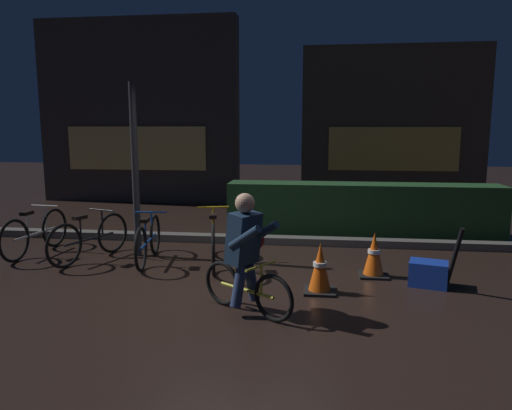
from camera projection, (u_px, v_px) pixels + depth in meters
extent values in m
plane|color=black|center=(233.00, 286.00, 5.72)|extent=(40.00, 40.00, 0.00)
cube|color=#56544F|center=(256.00, 239.00, 7.87)|extent=(12.00, 0.24, 0.12)
cube|color=#214723|center=(362.00, 209.00, 8.46)|extent=(4.80, 0.70, 0.92)
cube|color=#383330|center=(139.00, 112.00, 12.17)|extent=(5.18, 0.50, 4.64)
cube|color=#F2D172|center=(136.00, 148.00, 12.05)|extent=(3.63, 0.04, 1.10)
cube|color=#42382D|center=(392.00, 125.00, 12.10)|extent=(4.61, 0.50, 3.97)
cube|color=#E5B751|center=(393.00, 149.00, 11.93)|extent=(3.23, 0.04, 1.10)
cylinder|color=#2D2D33|center=(135.00, 171.00, 6.90)|extent=(0.10, 0.10, 2.54)
torus|color=black|center=(55.00, 228.00, 7.59)|extent=(0.10, 0.62, 0.62)
torus|color=black|center=(14.00, 241.00, 6.69)|extent=(0.10, 0.62, 0.62)
cylinder|color=silver|center=(36.00, 234.00, 7.14)|extent=(0.11, 0.93, 0.04)
cylinder|color=silver|center=(28.00, 225.00, 6.96)|extent=(0.03, 0.03, 0.35)
cube|color=black|center=(27.00, 213.00, 6.93)|extent=(0.12, 0.21, 0.05)
cylinder|color=silver|center=(45.00, 218.00, 7.35)|extent=(0.03, 0.03, 0.39)
cylinder|color=silver|center=(45.00, 206.00, 7.32)|extent=(0.46, 0.06, 0.02)
torus|color=black|center=(113.00, 233.00, 7.22)|extent=(0.25, 0.60, 0.62)
torus|color=black|center=(64.00, 246.00, 6.41)|extent=(0.25, 0.60, 0.62)
cylinder|color=black|center=(90.00, 239.00, 6.81)|extent=(0.34, 0.88, 0.04)
cylinder|color=black|center=(81.00, 229.00, 6.65)|extent=(0.03, 0.03, 0.34)
cube|color=black|center=(80.00, 217.00, 6.62)|extent=(0.16, 0.22, 0.05)
cylinder|color=black|center=(102.00, 223.00, 7.01)|extent=(0.03, 0.03, 0.39)
cylinder|color=black|center=(101.00, 210.00, 6.98)|extent=(0.44, 0.18, 0.02)
torus|color=black|center=(155.00, 234.00, 7.15)|extent=(0.12, 0.60, 0.60)
torus|color=black|center=(141.00, 249.00, 6.26)|extent=(0.12, 0.60, 0.60)
cylinder|color=#19479E|center=(148.00, 241.00, 6.70)|extent=(0.15, 0.89, 0.04)
cylinder|color=#19479E|center=(145.00, 232.00, 6.52)|extent=(0.03, 0.03, 0.34)
cube|color=black|center=(145.00, 220.00, 6.50)|extent=(0.12, 0.21, 0.05)
cylinder|color=#19479E|center=(152.00, 225.00, 6.92)|extent=(0.03, 0.03, 0.38)
cylinder|color=#19479E|center=(151.00, 212.00, 6.89)|extent=(0.46, 0.08, 0.02)
torus|color=black|center=(213.00, 233.00, 7.08)|extent=(0.19, 0.67, 0.68)
torus|color=black|center=(213.00, 250.00, 6.07)|extent=(0.19, 0.67, 0.68)
cylinder|color=gold|center=(213.00, 241.00, 6.58)|extent=(0.25, 1.00, 0.04)
cylinder|color=gold|center=(213.00, 230.00, 6.37)|extent=(0.03, 0.03, 0.38)
cube|color=black|center=(213.00, 216.00, 6.34)|extent=(0.14, 0.22, 0.05)
cylinder|color=gold|center=(213.00, 222.00, 6.82)|extent=(0.03, 0.03, 0.43)
cylinder|color=gold|center=(213.00, 207.00, 6.78)|extent=(0.45, 0.12, 0.02)
cube|color=black|center=(319.00, 291.00, 5.49)|extent=(0.36, 0.36, 0.03)
cone|color=#EA560F|center=(320.00, 266.00, 5.44)|extent=(0.26, 0.26, 0.56)
cylinder|color=white|center=(320.00, 264.00, 5.44)|extent=(0.16, 0.16, 0.05)
cube|color=black|center=(373.00, 275.00, 6.09)|extent=(0.36, 0.36, 0.03)
cone|color=#EA560F|center=(374.00, 253.00, 6.05)|extent=(0.26, 0.26, 0.54)
cylinder|color=white|center=(374.00, 251.00, 6.04)|extent=(0.16, 0.16, 0.05)
cube|color=#193DB7|center=(428.00, 274.00, 5.70)|extent=(0.51, 0.42, 0.30)
torus|color=black|center=(274.00, 298.00, 4.61)|extent=(0.43, 0.30, 0.48)
torus|color=black|center=(222.00, 283.00, 5.06)|extent=(0.43, 0.30, 0.48)
cylinder|color=gold|center=(247.00, 290.00, 4.83)|extent=(0.61, 0.41, 0.04)
cylinder|color=gold|center=(238.00, 276.00, 4.89)|extent=(0.03, 0.03, 0.26)
cube|color=black|center=(238.00, 263.00, 4.87)|extent=(0.22, 0.19, 0.05)
cylinder|color=gold|center=(261.00, 280.00, 4.69)|extent=(0.03, 0.03, 0.30)
cylinder|color=gold|center=(261.00, 266.00, 4.66)|extent=(0.27, 0.40, 0.02)
cylinder|color=navy|center=(252.00, 282.00, 4.91)|extent=(0.21, 0.23, 0.42)
cylinder|color=navy|center=(239.00, 287.00, 4.76)|extent=(0.21, 0.23, 0.42)
cube|color=#192D47|center=(244.00, 238.00, 4.77)|extent=(0.39, 0.41, 0.54)
sphere|color=tan|center=(245.00, 203.00, 4.70)|extent=(0.20, 0.20, 0.20)
cylinder|color=#192D47|center=(263.00, 233.00, 4.78)|extent=(0.38, 0.28, 0.29)
cylinder|color=#192D47|center=(245.00, 238.00, 4.57)|extent=(0.38, 0.28, 0.29)
ellipsoid|color=maroon|center=(252.00, 238.00, 4.97)|extent=(0.36, 0.31, 0.24)
cylinder|color=black|center=(454.00, 259.00, 5.39)|extent=(0.11, 0.36, 0.81)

